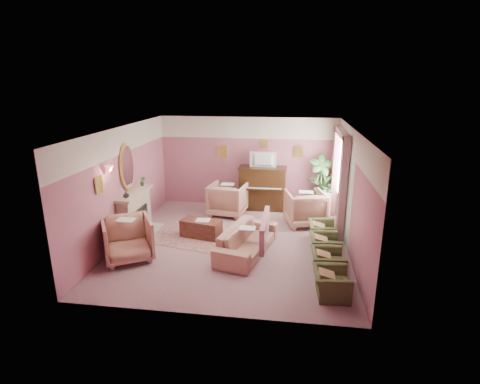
# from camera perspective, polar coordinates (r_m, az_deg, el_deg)

# --- Properties ---
(floor) EXTENTS (5.50, 6.00, 0.01)m
(floor) POSITION_cam_1_polar(r_m,az_deg,el_deg) (9.36, -1.07, -7.73)
(floor) COLOR gray
(floor) RESTS_ON ground
(ceiling) EXTENTS (5.50, 6.00, 0.01)m
(ceiling) POSITION_cam_1_polar(r_m,az_deg,el_deg) (8.59, -1.17, 9.54)
(ceiling) COLOR beige
(ceiling) RESTS_ON wall_back
(wall_back) EXTENTS (5.50, 0.02, 2.80)m
(wall_back) POSITION_cam_1_polar(r_m,az_deg,el_deg) (11.75, 1.20, 4.56)
(wall_back) COLOR #7C4B66
(wall_back) RESTS_ON floor
(wall_front) EXTENTS (5.50, 0.02, 2.80)m
(wall_front) POSITION_cam_1_polar(r_m,az_deg,el_deg) (6.10, -5.62, -7.25)
(wall_front) COLOR #7C4B66
(wall_front) RESTS_ON floor
(wall_left) EXTENTS (0.02, 6.00, 2.80)m
(wall_left) POSITION_cam_1_polar(r_m,az_deg,el_deg) (9.68, -17.41, 1.14)
(wall_left) COLOR #7C4B66
(wall_left) RESTS_ON floor
(wall_right) EXTENTS (0.02, 6.00, 2.80)m
(wall_right) POSITION_cam_1_polar(r_m,az_deg,el_deg) (8.88, 16.69, -0.18)
(wall_right) COLOR #7C4B66
(wall_right) RESTS_ON floor
(picture_rail_band) EXTENTS (5.50, 0.01, 0.65)m
(picture_rail_band) POSITION_cam_1_polar(r_m,az_deg,el_deg) (11.57, 1.23, 9.76)
(picture_rail_band) COLOR beige
(picture_rail_band) RESTS_ON wall_back
(stripe_panel) EXTENTS (0.01, 3.00, 2.15)m
(stripe_panel) POSITION_cam_1_polar(r_m,az_deg,el_deg) (10.20, 15.45, 0.17)
(stripe_panel) COLOR #B7BDAA
(stripe_panel) RESTS_ON wall_right
(fireplace_surround) EXTENTS (0.30, 1.40, 1.10)m
(fireplace_surround) POSITION_cam_1_polar(r_m,az_deg,el_deg) (10.04, -15.69, -3.26)
(fireplace_surround) COLOR #B5A58D
(fireplace_surround) RESTS_ON floor
(fireplace_inset) EXTENTS (0.18, 0.72, 0.68)m
(fireplace_inset) POSITION_cam_1_polar(r_m,az_deg,el_deg) (10.05, -15.10, -4.10)
(fireplace_inset) COLOR black
(fireplace_inset) RESTS_ON floor
(fire_ember) EXTENTS (0.06, 0.54, 0.10)m
(fire_ember) POSITION_cam_1_polar(r_m,az_deg,el_deg) (10.10, -14.81, -5.07)
(fire_ember) COLOR orange
(fire_ember) RESTS_ON floor
(mantel_shelf) EXTENTS (0.40, 1.55, 0.07)m
(mantel_shelf) POSITION_cam_1_polar(r_m,az_deg,el_deg) (9.85, -15.79, -0.15)
(mantel_shelf) COLOR #B5A58D
(mantel_shelf) RESTS_ON fireplace_surround
(hearth) EXTENTS (0.55, 1.50, 0.02)m
(hearth) POSITION_cam_1_polar(r_m,az_deg,el_deg) (10.15, -14.41, -6.19)
(hearth) COLOR #B5A58D
(hearth) RESTS_ON floor
(mirror_frame) EXTENTS (0.04, 0.72, 1.20)m
(mirror_frame) POSITION_cam_1_polar(r_m,az_deg,el_deg) (9.74, -16.86, 3.71)
(mirror_frame) COLOR #D2BC50
(mirror_frame) RESTS_ON wall_left
(mirror_glass) EXTENTS (0.01, 0.60, 1.06)m
(mirror_glass) POSITION_cam_1_polar(r_m,az_deg,el_deg) (9.73, -16.72, 3.71)
(mirror_glass) COLOR white
(mirror_glass) RESTS_ON wall_left
(sconce_shade) EXTENTS (0.20, 0.20, 0.16)m
(sconce_shade) POSITION_cam_1_polar(r_m,az_deg,el_deg) (8.75, -19.29, 3.28)
(sconce_shade) COLOR #FF8D80
(sconce_shade) RESTS_ON wall_left
(piano) EXTENTS (1.40, 0.60, 1.30)m
(piano) POSITION_cam_1_polar(r_m,az_deg,el_deg) (11.58, 3.44, 0.52)
(piano) COLOR black
(piano) RESTS_ON floor
(piano_keyshelf) EXTENTS (1.30, 0.12, 0.06)m
(piano_keyshelf) POSITION_cam_1_polar(r_m,az_deg,el_deg) (11.23, 3.30, 0.37)
(piano_keyshelf) COLOR black
(piano_keyshelf) RESTS_ON piano
(piano_keys) EXTENTS (1.20, 0.08, 0.02)m
(piano_keys) POSITION_cam_1_polar(r_m,az_deg,el_deg) (11.22, 3.31, 0.57)
(piano_keys) COLOR silver
(piano_keys) RESTS_ON piano
(piano_top) EXTENTS (1.45, 0.65, 0.04)m
(piano_top) POSITION_cam_1_polar(r_m,az_deg,el_deg) (11.42, 3.50, 3.70)
(piano_top) COLOR black
(piano_top) RESTS_ON piano
(television) EXTENTS (0.80, 0.12, 0.48)m
(television) POSITION_cam_1_polar(r_m,az_deg,el_deg) (11.30, 3.51, 5.08)
(television) COLOR black
(television) RESTS_ON piano
(print_back_left) EXTENTS (0.30, 0.03, 0.38)m
(print_back_left) POSITION_cam_1_polar(r_m,az_deg,el_deg) (11.77, -2.71, 6.15)
(print_back_left) COLOR #D2BC50
(print_back_left) RESTS_ON wall_back
(print_back_right) EXTENTS (0.26, 0.03, 0.34)m
(print_back_right) POSITION_cam_1_polar(r_m,az_deg,el_deg) (11.56, 8.88, 6.08)
(print_back_right) COLOR #D2BC50
(print_back_right) RESTS_ON wall_back
(print_back_mid) EXTENTS (0.22, 0.03, 0.26)m
(print_back_mid) POSITION_cam_1_polar(r_m,az_deg,el_deg) (11.56, 3.68, 7.35)
(print_back_mid) COLOR #D2BC50
(print_back_mid) RESTS_ON wall_back
(print_left_wall) EXTENTS (0.03, 0.28, 0.36)m
(print_left_wall) POSITION_cam_1_polar(r_m,az_deg,el_deg) (8.56, -20.71, 1.05)
(print_left_wall) COLOR #D2BC50
(print_left_wall) RESTS_ON wall_left
(window_blind) EXTENTS (0.03, 1.40, 1.80)m
(window_blind) POSITION_cam_1_polar(r_m,az_deg,el_deg) (10.28, 15.35, 3.91)
(window_blind) COLOR silver
(window_blind) RESTS_ON wall_right
(curtain_left) EXTENTS (0.16, 0.34, 2.60)m
(curtain_left) POSITION_cam_1_polar(r_m,az_deg,el_deg) (9.48, 15.34, 0.37)
(curtain_left) COLOR #975F6A
(curtain_left) RESTS_ON floor
(curtain_right) EXTENTS (0.16, 0.34, 2.60)m
(curtain_right) POSITION_cam_1_polar(r_m,az_deg,el_deg) (11.25, 14.25, 2.97)
(curtain_right) COLOR #975F6A
(curtain_right) RESTS_ON floor
(pelmet) EXTENTS (0.16, 2.20, 0.16)m
(pelmet) POSITION_cam_1_polar(r_m,az_deg,el_deg) (10.13, 15.28, 8.68)
(pelmet) COLOR #975F6A
(pelmet) RESTS_ON wall_right
(mantel_plant) EXTENTS (0.16, 0.16, 0.28)m
(mantel_plant) POSITION_cam_1_polar(r_m,az_deg,el_deg) (10.29, -14.61, 1.63)
(mantel_plant) COLOR #3F7539
(mantel_plant) RESTS_ON mantel_shelf
(mantel_vase) EXTENTS (0.16, 0.16, 0.16)m
(mantel_vase) POSITION_cam_1_polar(r_m,az_deg,el_deg) (9.38, -16.98, -0.39)
(mantel_vase) COLOR beige
(mantel_vase) RESTS_ON mantel_shelf
(area_rug) EXTENTS (2.85, 2.33, 0.01)m
(area_rug) POSITION_cam_1_polar(r_m,az_deg,el_deg) (9.76, -5.24, -6.71)
(area_rug) COLOR #95645F
(area_rug) RESTS_ON floor
(coffee_table) EXTENTS (1.09, 0.71, 0.45)m
(coffee_table) POSITION_cam_1_polar(r_m,az_deg,el_deg) (9.67, -5.91, -5.53)
(coffee_table) COLOR #4A241A
(coffee_table) RESTS_ON floor
(table_paper) EXTENTS (0.35, 0.28, 0.01)m
(table_paper) POSITION_cam_1_polar(r_m,az_deg,el_deg) (9.58, -5.66, -4.27)
(table_paper) COLOR silver
(table_paper) RESTS_ON coffee_table
(sofa) EXTENTS (0.71, 2.14, 0.86)m
(sofa) POSITION_cam_1_polar(r_m,az_deg,el_deg) (8.69, 1.10, -6.61)
(sofa) COLOR tan
(sofa) RESTS_ON floor
(sofa_throw) EXTENTS (0.11, 1.62, 0.59)m
(sofa_throw) POSITION_cam_1_polar(r_m,az_deg,el_deg) (8.59, 3.77, -5.72)
(sofa_throw) COLOR #975F6A
(sofa_throw) RESTS_ON sofa
(floral_armchair_left) EXTENTS (1.01, 1.01, 1.06)m
(floral_armchair_left) POSITION_cam_1_polar(r_m,az_deg,el_deg) (11.09, -1.88, -0.84)
(floral_armchair_left) COLOR tan
(floral_armchair_left) RESTS_ON floor
(floral_armchair_right) EXTENTS (1.01, 1.01, 1.06)m
(floral_armchair_right) POSITION_cam_1_polar(r_m,az_deg,el_deg) (10.48, 9.93, -2.16)
(floral_armchair_right) COLOR tan
(floral_armchair_right) RESTS_ON floor
(floral_armchair_front) EXTENTS (1.01, 1.01, 1.06)m
(floral_armchair_front) POSITION_cam_1_polar(r_m,az_deg,el_deg) (8.71, -16.77, -6.60)
(floral_armchair_front) COLOR tan
(floral_armchair_front) RESTS_ON floor
(olive_chair_a) EXTENTS (0.54, 0.77, 0.67)m
(olive_chair_a) POSITION_cam_1_polar(r_m,az_deg,el_deg) (7.31, 13.77, -12.77)
(olive_chair_a) COLOR #414A27
(olive_chair_a) RESTS_ON floor
(olive_chair_b) EXTENTS (0.54, 0.77, 0.67)m
(olive_chair_b) POSITION_cam_1_polar(r_m,az_deg,el_deg) (8.03, 13.23, -9.91)
(olive_chair_b) COLOR #414A27
(olive_chair_b) RESTS_ON floor
(olive_chair_c) EXTENTS (0.54, 0.77, 0.67)m
(olive_chair_c) POSITION_cam_1_polar(r_m,az_deg,el_deg) (8.77, 12.79, -7.53)
(olive_chair_c) COLOR #414A27
(olive_chair_c) RESTS_ON floor
(olive_chair_d) EXTENTS (0.54, 0.77, 0.67)m
(olive_chair_d) POSITION_cam_1_polar(r_m,az_deg,el_deg) (9.52, 12.43, -5.52)
(olive_chair_d) COLOR #414A27
(olive_chair_d) RESTS_ON floor
(side_table) EXTENTS (0.52, 0.52, 0.70)m
(side_table) POSITION_cam_1_polar(r_m,az_deg,el_deg) (11.50, 12.72, -1.55)
(side_table) COLOR white
(side_table) RESTS_ON floor
(side_plant_big) EXTENTS (0.30, 0.30, 0.34)m
(side_plant_big) POSITION_cam_1_polar(r_m,az_deg,el_deg) (11.35, 12.88, 0.95)
(side_plant_big) COLOR #3F7539
(side_plant_big) RESTS_ON side_table
(side_plant_small) EXTENTS (0.16, 0.16, 0.28)m
(side_plant_small) POSITION_cam_1_polar(r_m,az_deg,el_deg) (11.28, 13.52, 0.64)
(side_plant_small) COLOR #3F7539
(side_plant_small) RESTS_ON side_table
(palm_pot) EXTENTS (0.34, 0.34, 0.34)m
(palm_pot) POSITION_cam_1_polar(r_m,az_deg,el_deg) (11.62, 11.95, -2.25)
(palm_pot) COLOR #A87347
(palm_pot) RESTS_ON floor
(palm_plant) EXTENTS (0.76, 0.76, 1.44)m
(palm_plant) POSITION_cam_1_polar(r_m,az_deg,el_deg) (11.37, 12.21, 2.00)
(palm_plant) COLOR #3F7539
(palm_plant) RESTS_ON palm_pot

